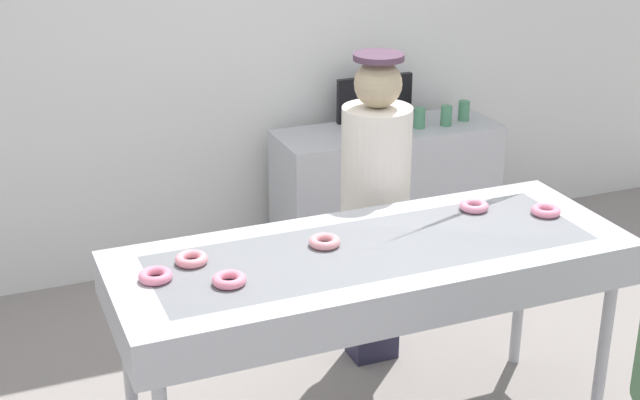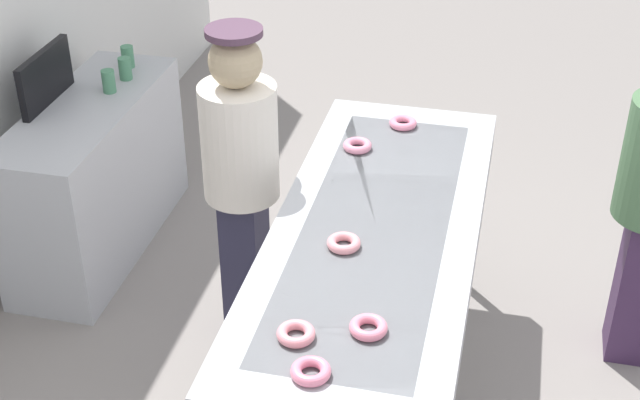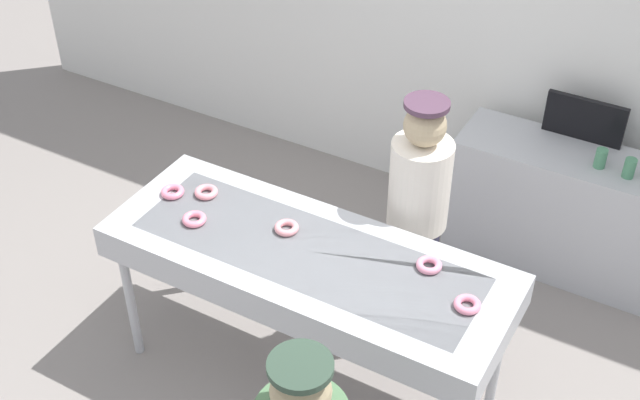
{
  "view_description": "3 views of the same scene",
  "coord_description": "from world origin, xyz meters",
  "px_view_note": "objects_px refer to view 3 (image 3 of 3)",
  "views": [
    {
      "loc": [
        -1.54,
        -3.18,
        2.66
      ],
      "look_at": [
        -0.12,
        0.31,
        1.12
      ],
      "focal_mm": 51.31,
      "sensor_mm": 36.0,
      "label": 1
    },
    {
      "loc": [
        -3.08,
        -0.48,
        3.07
      ],
      "look_at": [
        -0.12,
        0.21,
        1.16
      ],
      "focal_mm": 51.19,
      "sensor_mm": 36.0,
      "label": 2
    },
    {
      "loc": [
        1.71,
        -2.88,
        3.91
      ],
      "look_at": [
        -0.1,
        0.31,
        1.1
      ],
      "focal_mm": 46.95,
      "sensor_mm": 36.0,
      "label": 3
    }
  ],
  "objects_px": {
    "strawberry_donut_1": "(194,219)",
    "worker_baker": "(418,208)",
    "strawberry_donut_3": "(287,228)",
    "fryer_conveyor": "(307,265)",
    "menu_display": "(585,119)",
    "paper_cup_1": "(629,168)",
    "strawberry_donut_5": "(206,192)",
    "strawberry_donut_4": "(429,265)",
    "paper_cup_2": "(601,158)",
    "prep_counter": "(559,209)",
    "strawberry_donut_2": "(467,305)",
    "strawberry_donut_0": "(173,192)"
  },
  "relations": [
    {
      "from": "strawberry_donut_1",
      "to": "worker_baker",
      "type": "xyz_separation_m",
      "value": [
        1.0,
        0.78,
        -0.06
      ]
    },
    {
      "from": "strawberry_donut_3",
      "to": "worker_baker",
      "type": "distance_m",
      "value": 0.79
    },
    {
      "from": "fryer_conveyor",
      "to": "strawberry_donut_3",
      "type": "distance_m",
      "value": 0.24
    },
    {
      "from": "worker_baker",
      "to": "menu_display",
      "type": "bearing_deg",
      "value": -116.8
    },
    {
      "from": "paper_cup_1",
      "to": "strawberry_donut_5",
      "type": "bearing_deg",
      "value": -143.42
    },
    {
      "from": "menu_display",
      "to": "strawberry_donut_5",
      "type": "bearing_deg",
      "value": -132.96
    },
    {
      "from": "fryer_conveyor",
      "to": "strawberry_donut_5",
      "type": "bearing_deg",
      "value": 169.17
    },
    {
      "from": "strawberry_donut_4",
      "to": "paper_cup_2",
      "type": "height_order",
      "value": "strawberry_donut_4"
    },
    {
      "from": "worker_baker",
      "to": "prep_counter",
      "type": "relative_size",
      "value": 1.16
    },
    {
      "from": "strawberry_donut_3",
      "to": "menu_display",
      "type": "xyz_separation_m",
      "value": [
        1.12,
        1.86,
        0.03
      ]
    },
    {
      "from": "fryer_conveyor",
      "to": "strawberry_donut_4",
      "type": "height_order",
      "value": "strawberry_donut_4"
    },
    {
      "from": "strawberry_donut_4",
      "to": "worker_baker",
      "type": "relative_size",
      "value": 0.08
    },
    {
      "from": "strawberry_donut_1",
      "to": "strawberry_donut_4",
      "type": "bearing_deg",
      "value": 12.78
    },
    {
      "from": "worker_baker",
      "to": "paper_cup_2",
      "type": "distance_m",
      "value": 1.28
    },
    {
      "from": "strawberry_donut_3",
      "to": "strawberry_donut_2",
      "type": "bearing_deg",
      "value": -3.76
    },
    {
      "from": "strawberry_donut_4",
      "to": "menu_display",
      "type": "xyz_separation_m",
      "value": [
        0.32,
        1.76,
        0.03
      ]
    },
    {
      "from": "paper_cup_1",
      "to": "menu_display",
      "type": "distance_m",
      "value": 0.47
    },
    {
      "from": "strawberry_donut_2",
      "to": "strawberry_donut_4",
      "type": "xyz_separation_m",
      "value": [
        -0.28,
        0.17,
        0.0
      ]
    },
    {
      "from": "strawberry_donut_2",
      "to": "paper_cup_1",
      "type": "xyz_separation_m",
      "value": [
        0.41,
        1.65,
        -0.05
      ]
    },
    {
      "from": "paper_cup_1",
      "to": "menu_display",
      "type": "height_order",
      "value": "menu_display"
    },
    {
      "from": "strawberry_donut_1",
      "to": "strawberry_donut_3",
      "type": "distance_m",
      "value": 0.52
    },
    {
      "from": "prep_counter",
      "to": "fryer_conveyor",
      "type": "bearing_deg",
      "value": -118.06
    },
    {
      "from": "worker_baker",
      "to": "paper_cup_1",
      "type": "height_order",
      "value": "worker_baker"
    },
    {
      "from": "fryer_conveyor",
      "to": "prep_counter",
      "type": "distance_m",
      "value": 2.04
    },
    {
      "from": "fryer_conveyor",
      "to": "paper_cup_2",
      "type": "relative_size",
      "value": 17.43
    },
    {
      "from": "strawberry_donut_3",
      "to": "worker_baker",
      "type": "height_order",
      "value": "worker_baker"
    },
    {
      "from": "menu_display",
      "to": "worker_baker",
      "type": "bearing_deg",
      "value": -115.1
    },
    {
      "from": "worker_baker",
      "to": "prep_counter",
      "type": "distance_m",
      "value": 1.33
    },
    {
      "from": "strawberry_donut_5",
      "to": "menu_display",
      "type": "distance_m",
      "value": 2.48
    },
    {
      "from": "strawberry_donut_2",
      "to": "strawberry_donut_5",
      "type": "distance_m",
      "value": 1.65
    },
    {
      "from": "fryer_conveyor",
      "to": "paper_cup_1",
      "type": "bearing_deg",
      "value": 52.06
    },
    {
      "from": "paper_cup_2",
      "to": "strawberry_donut_3",
      "type": "bearing_deg",
      "value": -129.33
    },
    {
      "from": "strawberry_donut_4",
      "to": "menu_display",
      "type": "height_order",
      "value": "menu_display"
    },
    {
      "from": "prep_counter",
      "to": "paper_cup_2",
      "type": "height_order",
      "value": "paper_cup_2"
    },
    {
      "from": "strawberry_donut_0",
      "to": "paper_cup_2",
      "type": "bearing_deg",
      "value": 38.68
    },
    {
      "from": "strawberry_donut_3",
      "to": "strawberry_donut_4",
      "type": "bearing_deg",
      "value": 7.29
    },
    {
      "from": "strawberry_donut_1",
      "to": "strawberry_donut_2",
      "type": "distance_m",
      "value": 1.57
    },
    {
      "from": "strawberry_donut_1",
      "to": "strawberry_donut_0",
      "type": "bearing_deg",
      "value": 151.16
    },
    {
      "from": "strawberry_donut_5",
      "to": "strawberry_donut_2",
      "type": "bearing_deg",
      "value": -4.12
    },
    {
      "from": "strawberry_donut_0",
      "to": "strawberry_donut_5",
      "type": "bearing_deg",
      "value": 28.76
    },
    {
      "from": "strawberry_donut_4",
      "to": "worker_baker",
      "type": "distance_m",
      "value": 0.56
    },
    {
      "from": "strawberry_donut_4",
      "to": "strawberry_donut_3",
      "type": "bearing_deg",
      "value": -172.71
    },
    {
      "from": "strawberry_donut_1",
      "to": "strawberry_donut_4",
      "type": "height_order",
      "value": "same"
    },
    {
      "from": "worker_baker",
      "to": "paper_cup_1",
      "type": "distance_m",
      "value": 1.38
    },
    {
      "from": "paper_cup_1",
      "to": "paper_cup_2",
      "type": "bearing_deg",
      "value": 173.78
    },
    {
      "from": "strawberry_donut_0",
      "to": "strawberry_donut_2",
      "type": "relative_size",
      "value": 1.0
    },
    {
      "from": "strawberry_donut_3",
      "to": "paper_cup_2",
      "type": "bearing_deg",
      "value": 50.67
    },
    {
      "from": "fryer_conveyor",
      "to": "strawberry_donut_0",
      "type": "bearing_deg",
      "value": 176.84
    },
    {
      "from": "strawberry_donut_1",
      "to": "menu_display",
      "type": "height_order",
      "value": "menu_display"
    },
    {
      "from": "strawberry_donut_1",
      "to": "menu_display",
      "type": "bearing_deg",
      "value": 52.03
    }
  ]
}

